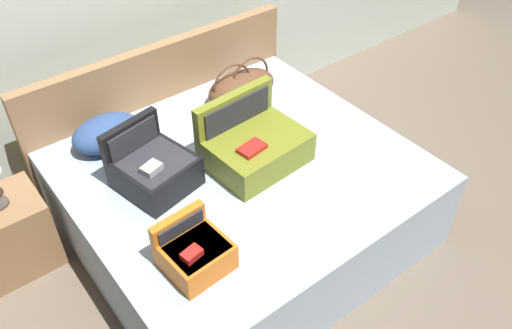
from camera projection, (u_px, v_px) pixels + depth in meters
name	position (u px, v px, depth m)	size (l,w,h in m)	color
ground_plane	(282.00, 266.00, 3.28)	(12.00, 12.00, 0.00)	#6B5B4C
bed	(243.00, 199.00, 3.33)	(1.97, 1.80, 0.57)	#99ADBC
headboard	(165.00, 106.00, 3.76)	(2.01, 0.08, 0.97)	olive
hard_case_large	(254.00, 145.00, 3.09)	(0.59, 0.49, 0.39)	olive
hard_case_medium	(154.00, 169.00, 2.94)	(0.46, 0.48, 0.36)	black
hard_case_small	(195.00, 252.00, 2.52)	(0.32, 0.32, 0.25)	#D16619
duffel_bag	(242.00, 87.00, 3.60)	(0.52, 0.31, 0.31)	brown
pillow_near_headboard	(107.00, 133.00, 3.22)	(0.44, 0.31, 0.20)	navy
nightstand	(11.00, 234.00, 3.15)	(0.44, 0.40, 0.50)	olive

